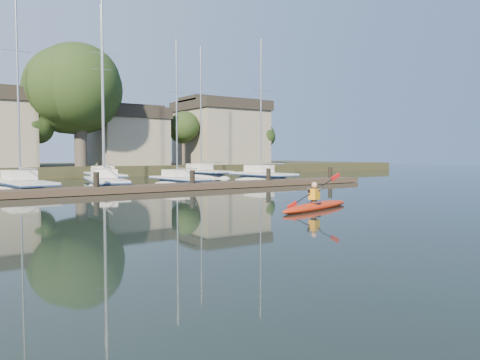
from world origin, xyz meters
TOP-DOWN VIEW (x-y plane):
  - ground at (0.00, 0.00)m, footprint 160.00×160.00m
  - kayak at (1.95, 1.82)m, footprint 4.75×2.00m
  - dock at (0.00, 14.00)m, footprint 34.00×2.00m
  - sailboat_1 at (-6.10, 18.31)m, footprint 3.11×8.89m
  - sailboat_2 at (-1.07, 18.39)m, footprint 3.80×9.31m
  - sailboat_3 at (4.29, 18.47)m, footprint 2.27×7.20m
  - sailboat_4 at (12.10, 18.81)m, footprint 2.80×7.74m
  - sailboat_6 at (1.58, 26.76)m, footprint 3.24×10.10m
  - sailboat_7 at (11.20, 27.12)m, footprint 3.22×8.74m
  - shore at (1.61, 40.29)m, footprint 90.00×25.25m

SIDE VIEW (x-z plane):
  - sailboat_4 at x=12.10m, z-range -6.67..6.25m
  - sailboat_7 at x=11.20m, z-range -7.09..6.68m
  - sailboat_1 at x=-6.10m, z-range -7.31..6.92m
  - sailboat_2 at x=-1.07m, z-range -7.70..7.32m
  - sailboat_6 at x=1.58m, z-range -8.07..7.71m
  - sailboat_3 at x=4.29m, z-range -5.90..5.56m
  - ground at x=0.00m, z-range 0.00..0.00m
  - kayak at x=1.95m, z-range -0.58..0.95m
  - dock at x=0.00m, z-range -0.70..1.10m
  - shore at x=1.61m, z-range -3.15..9.60m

